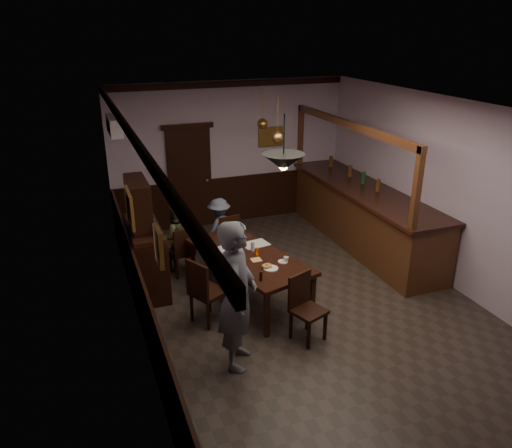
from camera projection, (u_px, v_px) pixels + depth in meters
name	position (u px, v px, depth m)	size (l,w,h in m)	color
room	(317.00, 219.00, 6.99)	(5.01, 8.01, 3.01)	#2D2621
dining_table	(248.00, 258.00, 7.68)	(1.56, 2.39, 0.75)	black
chair_far_left	(183.00, 250.00, 8.46)	(0.44, 0.44, 0.87)	black
chair_far_right	(227.00, 236.00, 8.94)	(0.45, 0.45, 0.91)	black
chair_near	(305.00, 304.00, 6.75)	(0.53, 0.53, 0.94)	black
chair_side	(204.00, 289.00, 7.06)	(0.59, 0.59, 1.00)	black
person_standing	(238.00, 295.00, 6.06)	(0.71, 0.47, 1.95)	#555761
person_seated_left	(175.00, 237.00, 8.61)	(0.60, 0.47, 1.24)	brown
person_seated_right	(219.00, 228.00, 9.13)	(0.73, 0.42, 1.13)	slate
newspaper_left	(220.00, 251.00, 7.76)	(0.42, 0.30, 0.01)	silver
newspaper_right	(255.00, 244.00, 8.00)	(0.42, 0.30, 0.01)	silver
napkin	(256.00, 260.00, 7.48)	(0.15, 0.15, 0.00)	#F0B458
saucer	(283.00, 262.00, 7.41)	(0.15, 0.15, 0.01)	white
coffee_cup	(286.00, 259.00, 7.39)	(0.08, 0.08, 0.07)	white
pastry_plate	(271.00, 268.00, 7.20)	(0.22, 0.22, 0.01)	white
pastry_ring_a	(266.00, 266.00, 7.21)	(0.13, 0.13, 0.04)	#C68C47
pastry_ring_b	(268.00, 266.00, 7.22)	(0.13, 0.13, 0.04)	#C68C47
soda_can	(257.00, 252.00, 7.59)	(0.07, 0.07, 0.12)	orange
beer_glass	(231.00, 252.00, 7.50)	(0.06, 0.06, 0.20)	#BF721E
water_glass	(253.00, 246.00, 7.75)	(0.06, 0.06, 0.15)	silver
pepper_mill	(261.00, 276.00, 6.85)	(0.04, 0.04, 0.14)	black
sideboard	(145.00, 246.00, 7.96)	(0.50, 1.40, 1.85)	black
bar_counter	(361.00, 214.00, 9.65)	(1.01, 4.33, 2.43)	#452312
door_back	(190.00, 179.00, 10.30)	(0.90, 0.06, 2.10)	black
ac_unit	(114.00, 125.00, 8.39)	(0.20, 0.85, 0.30)	white
picture_left_small	(159.00, 246.00, 4.56)	(0.04, 0.28, 0.36)	olive
picture_left_large	(130.00, 208.00, 6.82)	(0.04, 0.62, 0.48)	olive
picture_back	(271.00, 137.00, 10.61)	(0.55, 0.04, 0.42)	olive
pendant_iron	(283.00, 162.00, 6.44)	(0.56, 0.56, 0.73)	black
pendant_brass_mid	(277.00, 138.00, 8.21)	(0.20, 0.20, 0.81)	#BF8C3F
pendant_brass_far	(263.00, 124.00, 9.31)	(0.20, 0.20, 0.81)	#BF8C3F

